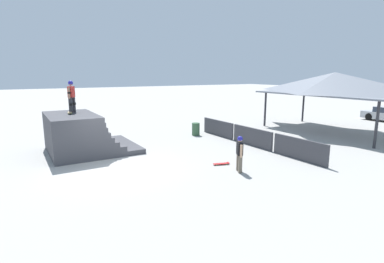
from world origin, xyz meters
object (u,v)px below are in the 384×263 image
Objects in this scene: bystander_walking at (240,151)px; skateboard_on_ground at (222,164)px; skateboard_on_deck at (70,113)px; skater_on_deck at (71,94)px; trash_bin at (196,129)px.

bystander_walking is 1.45m from skateboard_on_ground.
skateboard_on_ground is at bearing 49.69° from skateboard_on_deck.
bystander_walking is (7.59, 5.29, -2.13)m from skater_on_deck.
trash_bin is at bearing 122.04° from skater_on_deck.
trash_bin is at bearing 7.42° from bystander_walking.
trash_bin is (-6.33, 2.50, 0.37)m from skateboard_on_ground.
skateboard_on_ground is at bearing -21.53° from trash_bin.
bystander_walking is 1.83× the size of trash_bin.
skateboard_on_ground is 0.92× the size of trash_bin.
skateboard_on_ground is at bearing 72.02° from skater_on_deck.
skater_on_deck reaches higher than bystander_walking.
bystander_walking is 7.91m from trash_bin.
skater_on_deck is at bearing 60.43° from bystander_walking.
skateboard_on_ground is (6.42, 5.25, -2.98)m from skater_on_deck.
skater_on_deck is 8.81m from skateboard_on_ground.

